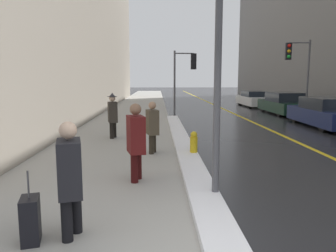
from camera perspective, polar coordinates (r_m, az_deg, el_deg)
sidewalk_slab at (r=18.28m, az=-6.17°, el=1.63°), size 4.00×80.00×0.01m
road_centre_stripe at (r=18.81m, az=12.39°, el=1.66°), size 0.16×80.00×0.00m
snow_bank_curb at (r=9.80m, az=2.83°, el=-3.62°), size 0.55×15.59×0.14m
building_facade_left at (r=24.53m, az=-18.01°, el=20.03°), size 6.00×36.00×14.55m
lamp_post at (r=5.56m, az=8.76°, el=14.15°), size 0.28×0.28×4.38m
traffic_light_near at (r=19.11m, az=3.21°, el=9.90°), size 1.31×0.36×3.67m
traffic_light_far at (r=19.24m, az=21.46°, el=10.39°), size 1.31×0.33×4.15m
pedestrian_trailing at (r=4.43m, az=-16.71°, el=-8.09°), size 0.41×0.56×1.54m
pedestrian_nearside at (r=6.61m, az=-5.61°, el=-2.20°), size 0.42×0.58×1.59m
pedestrian_in_glasses at (r=9.09m, az=-2.73°, el=0.18°), size 0.39×0.53×1.46m
pedestrian_in_fedora at (r=11.62m, az=-9.62°, el=2.13°), size 0.40×0.73×1.60m
parked_car_navy at (r=15.79m, az=26.06°, el=2.02°), size 1.96×4.52×1.28m
parked_car_dark_green at (r=20.79m, az=19.56°, el=3.67°), size 1.77×4.60×1.30m
parked_car_white at (r=25.89m, az=14.83°, el=4.57°), size 1.74×4.47×1.18m
rolling_suitcase at (r=4.64m, az=-22.83°, el=-14.91°), size 0.30×0.40×0.95m
fire_hydrant at (r=8.74m, az=4.50°, el=-3.24°), size 0.20×0.20×0.70m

